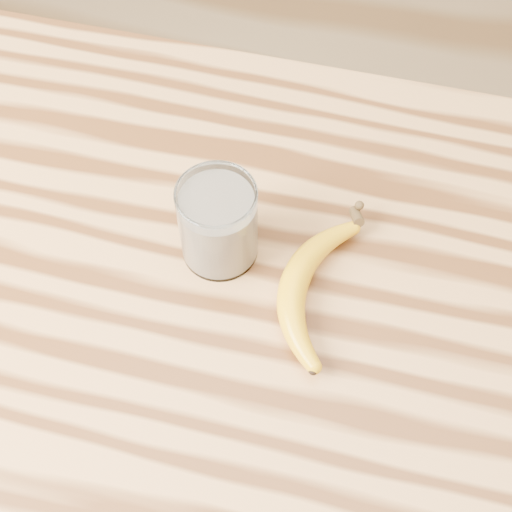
# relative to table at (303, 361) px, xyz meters

# --- Properties ---
(table) EXTENTS (1.20, 0.80, 0.90)m
(table) POSITION_rel_table_xyz_m (0.00, 0.00, 0.00)
(table) COLOR #B57E45
(table) RESTS_ON ground
(smoothie_glass) EXTENTS (0.09, 0.09, 0.11)m
(smoothie_glass) POSITION_rel_table_xyz_m (-0.12, 0.06, 0.18)
(smoothie_glass) COLOR white
(smoothie_glass) RESTS_ON table
(banana) EXTENTS (0.12, 0.28, 0.03)m
(banana) POSITION_rel_table_xyz_m (-0.03, 0.03, 0.15)
(banana) COLOR #DE9E0E
(banana) RESTS_ON table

